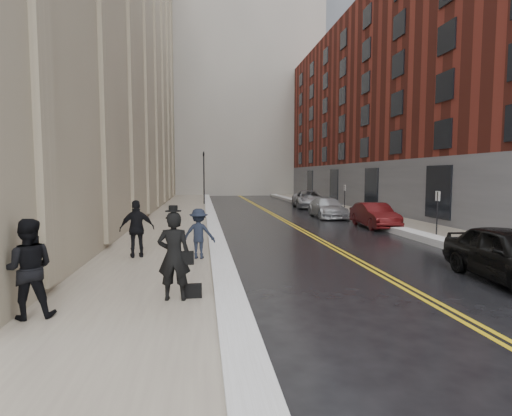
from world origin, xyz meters
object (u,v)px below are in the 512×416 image
object	(u,v)px
car_black	(512,255)
car_maroon	(374,215)
car_silver_far	(309,199)
pedestrian_c	(137,229)
pedestrian_main	(174,256)
pedestrian_a	(28,269)
car_silver_near	(327,208)
pedestrian_b	(199,234)

from	to	relation	value
car_black	car_maroon	xyz separation A→B (m)	(1.22, 11.51, -0.08)
car_silver_far	pedestrian_c	distance (m)	24.22
car_silver_far	pedestrian_main	world-z (taller)	pedestrian_main
pedestrian_main	pedestrian_a	xyz separation A→B (m)	(-2.75, -0.76, -0.02)
car_silver_near	pedestrian_c	size ratio (longest dim) A/B	2.42
car_black	car_silver_far	size ratio (longest dim) A/B	0.82
pedestrian_b	pedestrian_c	bearing A→B (deg)	-2.88
car_silver_near	pedestrian_a	bearing A→B (deg)	-120.79
car_maroon	car_silver_far	size ratio (longest dim) A/B	0.76
car_black	pedestrian_a	world-z (taller)	pedestrian_a
car_maroon	car_silver_near	distance (m)	5.71
car_silver_far	pedestrian_a	size ratio (longest dim) A/B	2.83
car_silver_near	car_maroon	bearing A→B (deg)	-78.44
car_maroon	pedestrian_main	bearing A→B (deg)	-128.33
pedestrian_b	car_black	bearing A→B (deg)	165.90
car_black	pedestrian_main	bearing A→B (deg)	-170.84
pedestrian_main	car_black	bearing A→B (deg)	-169.81
car_silver_far	car_silver_near	bearing A→B (deg)	-90.22
pedestrian_b	pedestrian_c	distance (m)	2.14
pedestrian_a	car_silver_far	bearing A→B (deg)	-127.55
car_maroon	pedestrian_a	xyz separation A→B (m)	(-13.00, -13.02, 0.44)
pedestrian_main	pedestrian_c	distance (m)	5.19
car_silver_near	pedestrian_c	distance (m)	16.91
car_silver_far	car_black	bearing A→B (deg)	-86.45
car_black	car_silver_near	xyz separation A→B (m)	(0.28, 17.14, -0.09)
car_silver_far	pedestrian_a	world-z (taller)	pedestrian_a
pedestrian_main	pedestrian_b	size ratio (longest dim) A/B	1.19
pedestrian_c	car_black	bearing A→B (deg)	145.65
car_black	pedestrian_a	bearing A→B (deg)	-168.27
car_maroon	pedestrian_c	distance (m)	13.90
car_silver_near	car_silver_far	size ratio (longest dim) A/B	0.85
pedestrian_a	car_black	bearing A→B (deg)	175.59
car_silver_near	pedestrian_c	bearing A→B (deg)	-127.97
pedestrian_a	pedestrian_c	distance (m)	5.83
car_silver_far	pedestrian_c	xyz separation A→B (m)	(-11.82, -21.13, 0.36)
car_maroon	pedestrian_b	bearing A→B (deg)	-139.84
pedestrian_a	pedestrian_b	xyz separation A→B (m)	(3.27, 5.25, -0.14)
pedestrian_a	pedestrian_b	bearing A→B (deg)	-133.62
car_silver_far	pedestrian_a	bearing A→B (deg)	-109.53
car_black	pedestrian_main	xyz separation A→B (m)	(-9.03, -0.75, 0.38)
pedestrian_a	pedestrian_c	bearing A→B (deg)	-113.40
car_silver_far	pedestrian_b	xyz separation A→B (m)	(-9.73, -21.60, 0.22)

